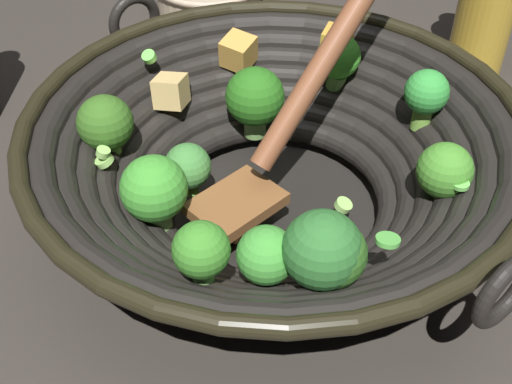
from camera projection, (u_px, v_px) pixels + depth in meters
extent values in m
plane|color=#332D28|center=(274.00, 216.00, 0.58)|extent=(4.00, 4.00, 0.00)
cylinder|color=black|center=(274.00, 211.00, 0.57)|extent=(0.17, 0.17, 0.01)
torus|color=black|center=(274.00, 198.00, 0.56)|extent=(0.22, 0.22, 0.02)
torus|color=black|center=(274.00, 188.00, 0.56)|extent=(0.25, 0.25, 0.02)
torus|color=black|center=(274.00, 178.00, 0.55)|extent=(0.27, 0.27, 0.02)
torus|color=black|center=(275.00, 168.00, 0.54)|extent=(0.30, 0.30, 0.02)
torus|color=black|center=(275.00, 157.00, 0.53)|extent=(0.33, 0.33, 0.02)
torus|color=black|center=(275.00, 146.00, 0.53)|extent=(0.35, 0.35, 0.02)
torus|color=black|center=(275.00, 135.00, 0.52)|extent=(0.38, 0.38, 0.02)
torus|color=black|center=(276.00, 124.00, 0.51)|extent=(0.40, 0.40, 0.01)
torus|color=black|center=(135.00, 21.00, 0.63)|extent=(0.04, 0.05, 0.05)
torus|color=black|center=(505.00, 291.00, 0.39)|extent=(0.04, 0.05, 0.05)
cylinder|color=#609E4C|center=(329.00, 282.00, 0.44)|extent=(0.02, 0.02, 0.02)
sphere|color=#2F6320|center=(332.00, 254.00, 0.42)|extent=(0.05, 0.05, 0.05)
cylinder|color=#76AC58|center=(158.00, 218.00, 0.52)|extent=(0.02, 0.02, 0.02)
sphere|color=green|center=(154.00, 189.00, 0.50)|extent=(0.05, 0.05, 0.05)
cylinder|color=#82AB54|center=(439.00, 194.00, 0.52)|extent=(0.02, 0.02, 0.01)
sphere|color=#458D2C|center=(445.00, 170.00, 0.50)|extent=(0.04, 0.04, 0.04)
cylinder|color=#6BA33D|center=(189.00, 187.00, 0.56)|extent=(0.02, 0.02, 0.01)
sphere|color=#41843B|center=(188.00, 166.00, 0.55)|extent=(0.04, 0.04, 0.04)
cylinder|color=#79C059|center=(203.00, 275.00, 0.42)|extent=(0.02, 0.02, 0.02)
sphere|color=#3C8829|center=(201.00, 250.00, 0.41)|extent=(0.04, 0.04, 0.04)
cylinder|color=#658F4B|center=(255.00, 126.00, 0.62)|extent=(0.02, 0.02, 0.02)
sphere|color=#27681A|center=(255.00, 97.00, 0.60)|extent=(0.05, 0.05, 0.05)
cylinder|color=#86BC47|center=(319.00, 282.00, 0.44)|extent=(0.02, 0.02, 0.02)
sphere|color=#2D6C2D|center=(322.00, 250.00, 0.42)|extent=(0.05, 0.05, 0.05)
cylinder|color=#669947|center=(336.00, 80.00, 0.62)|extent=(0.03, 0.03, 0.02)
sphere|color=green|center=(339.00, 56.00, 0.60)|extent=(0.04, 0.04, 0.04)
cylinder|color=#89AF4C|center=(110.00, 148.00, 0.55)|extent=(0.03, 0.02, 0.02)
sphere|color=#34641E|center=(105.00, 123.00, 0.53)|extent=(0.05, 0.05, 0.05)
cylinder|color=#61A143|center=(266.00, 280.00, 0.45)|extent=(0.02, 0.02, 0.02)
sphere|color=green|center=(266.00, 255.00, 0.43)|extent=(0.04, 0.04, 0.04)
cylinder|color=#6A9B3A|center=(421.00, 118.00, 0.57)|extent=(0.02, 0.02, 0.02)
sphere|color=green|center=(427.00, 92.00, 0.55)|extent=(0.04, 0.04, 0.04)
cube|color=#E3BE72|center=(171.00, 91.00, 0.59)|extent=(0.04, 0.03, 0.03)
cube|color=gold|center=(238.00, 51.00, 0.62)|extent=(0.04, 0.04, 0.03)
cube|color=#DE914E|center=(230.00, 215.00, 0.54)|extent=(0.04, 0.04, 0.03)
cube|color=gold|center=(238.00, 202.00, 0.55)|extent=(0.03, 0.03, 0.02)
cube|color=gold|center=(337.00, 43.00, 0.62)|extent=(0.03, 0.03, 0.03)
cylinder|color=#99D166|center=(103.00, 152.00, 0.51)|extent=(0.01, 0.01, 0.01)
cylinder|color=#99D166|center=(343.00, 205.00, 0.54)|extent=(0.02, 0.02, 0.01)
cylinder|color=#6BC651|center=(122.00, 113.00, 0.56)|extent=(0.02, 0.02, 0.01)
cylinder|color=#99D166|center=(104.00, 160.00, 0.52)|extent=(0.01, 0.02, 0.01)
cylinder|color=#6BC651|center=(460.00, 184.00, 0.49)|extent=(0.02, 0.02, 0.00)
cylinder|color=#56B247|center=(388.00, 240.00, 0.42)|extent=(0.02, 0.02, 0.01)
cylinder|color=#6BC651|center=(149.00, 57.00, 0.59)|extent=(0.02, 0.02, 0.01)
cylinder|color=#6BC651|center=(321.00, 72.00, 0.62)|extent=(0.02, 0.02, 0.01)
cube|color=brown|center=(236.00, 204.00, 0.53)|extent=(0.08, 0.09, 0.01)
cylinder|color=brown|center=(340.00, 34.00, 0.51)|extent=(0.14, 0.15, 0.18)
cylinder|color=gold|center=(487.00, 8.00, 0.70)|extent=(0.06, 0.06, 0.15)
cylinder|color=#6BC651|center=(218.00, 2.00, 0.83)|extent=(0.01, 0.01, 0.01)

